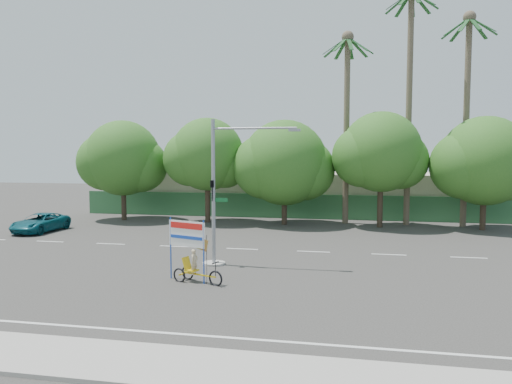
# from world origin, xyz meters

# --- Properties ---
(ground) EXTENTS (120.00, 120.00, 0.00)m
(ground) POSITION_xyz_m (0.00, 0.00, 0.00)
(ground) COLOR #33302D
(ground) RESTS_ON ground
(sidewalk_near) EXTENTS (50.00, 2.40, 0.12)m
(sidewalk_near) POSITION_xyz_m (0.00, -7.50, 0.06)
(sidewalk_near) COLOR gray
(sidewalk_near) RESTS_ON ground
(fence) EXTENTS (38.00, 0.08, 2.00)m
(fence) POSITION_xyz_m (0.00, 21.50, 1.00)
(fence) COLOR #336B3D
(fence) RESTS_ON ground
(building_left) EXTENTS (12.00, 8.00, 4.00)m
(building_left) POSITION_xyz_m (-10.00, 26.00, 2.00)
(building_left) COLOR beige
(building_left) RESTS_ON ground
(building_right) EXTENTS (14.00, 8.00, 3.60)m
(building_right) POSITION_xyz_m (8.00, 26.00, 1.80)
(building_right) COLOR beige
(building_right) RESTS_ON ground
(tree_far_left) EXTENTS (7.14, 6.00, 7.96)m
(tree_far_left) POSITION_xyz_m (-14.05, 18.00, 4.76)
(tree_far_left) COLOR #473828
(tree_far_left) RESTS_ON ground
(tree_left) EXTENTS (6.66, 5.60, 8.07)m
(tree_left) POSITION_xyz_m (-7.05, 18.00, 5.06)
(tree_left) COLOR #473828
(tree_left) RESTS_ON ground
(tree_center) EXTENTS (7.62, 6.40, 7.85)m
(tree_center) POSITION_xyz_m (-1.05, 18.00, 4.47)
(tree_center) COLOR #473828
(tree_center) RESTS_ON ground
(tree_right) EXTENTS (6.90, 5.80, 8.36)m
(tree_right) POSITION_xyz_m (5.95, 18.00, 5.24)
(tree_right) COLOR #473828
(tree_right) RESTS_ON ground
(tree_far_right) EXTENTS (7.38, 6.20, 7.94)m
(tree_far_right) POSITION_xyz_m (12.95, 18.00, 4.64)
(tree_far_right) COLOR #473828
(tree_far_right) RESTS_ON ground
(palm_tall) EXTENTS (3.73, 3.79, 17.45)m
(palm_tall) POSITION_xyz_m (8.00, 19.50, 10.46)
(palm_tall) COLOR #70604C
(palm_tall) RESTS_ON ground
(palm_mid) EXTENTS (3.73, 3.79, 15.45)m
(palm_mid) POSITION_xyz_m (12.00, 19.50, 9.40)
(palm_mid) COLOR #70604C
(palm_mid) RESTS_ON ground
(palm_short) EXTENTS (3.73, 3.79, 14.45)m
(palm_short) POSITION_xyz_m (3.50, 19.50, 8.86)
(palm_short) COLOR #70604C
(palm_short) RESTS_ON ground
(traffic_signal) EXTENTS (4.72, 1.10, 7.00)m
(traffic_signal) POSITION_xyz_m (-2.20, 3.98, 2.92)
(traffic_signal) COLOR gray
(traffic_signal) RESTS_ON ground
(trike_billboard) EXTENTS (2.60, 1.18, 2.69)m
(trike_billboard) POSITION_xyz_m (-2.49, 0.66, 1.08)
(trike_billboard) COLOR black
(trike_billboard) RESTS_ON ground
(pickup_truck) EXTENTS (2.25, 4.61, 1.26)m
(pickup_truck) POSITION_xyz_m (-16.88, 11.26, 0.63)
(pickup_truck) COLOR #0D5360
(pickup_truck) RESTS_ON ground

